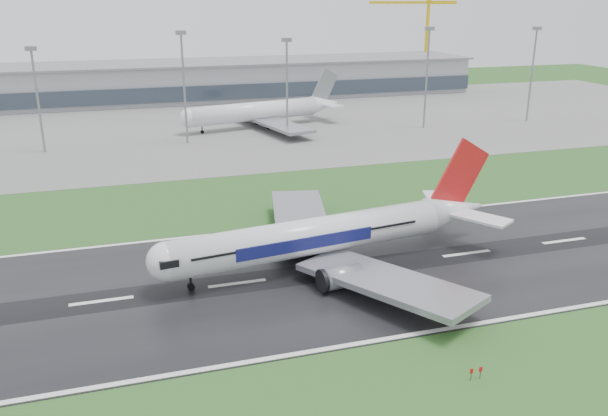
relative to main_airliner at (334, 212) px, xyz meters
name	(u,v)px	position (x,y,z in m)	size (l,w,h in m)	color
ground	(358,268)	(3.27, -3.11, -9.04)	(520.00, 520.00, 0.00)	#24501D
runway	(358,268)	(3.27, -3.11, -8.99)	(400.00, 45.00, 0.10)	black
apron	(224,125)	(3.27, 121.89, -9.00)	(400.00, 130.00, 0.08)	slate
terminal	(198,81)	(3.27, 181.89, -1.54)	(240.00, 36.00, 15.00)	gray
main_airliner	(334,212)	(0.00, 0.00, 0.00)	(60.58, 57.69, 17.89)	silver
parked_airliner	(260,101)	(14.72, 114.02, -0.21)	(59.76, 55.64, 17.51)	silver
tower_crane	(426,41)	(118.89, 196.89, 12.06)	(42.59, 2.32, 42.21)	gold
floodmast_1	(38,103)	(-52.29, 96.89, 5.00)	(0.64, 0.64, 28.09)	gray
floodmast_2	(184,90)	(-12.10, 96.89, 6.75)	(0.64, 0.64, 31.59)	gray
floodmast_3	(287,90)	(19.22, 96.89, 5.45)	(0.64, 0.64, 28.99)	gray
floodmast_4	(426,80)	(66.89, 96.89, 6.76)	(0.64, 0.64, 31.60)	gray
floodmast_5	(531,77)	(107.45, 96.89, 6.52)	(0.64, 0.64, 31.12)	gray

